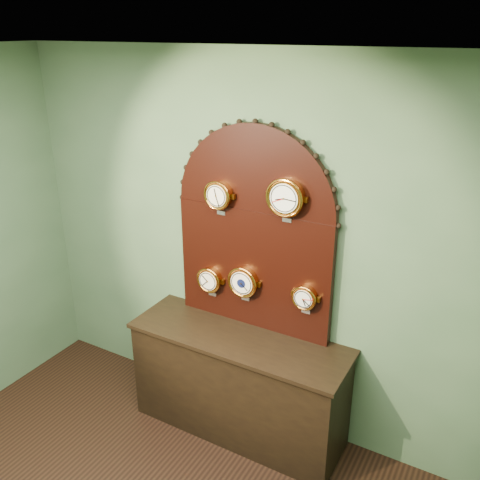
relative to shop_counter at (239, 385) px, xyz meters
The scene contains 8 objects.
wall_back 1.04m from the shop_counter, 90.00° to the left, with size 4.00×4.00×0.00m, color #4A6A48.
shop_counter is the anchor object (origin of this frame).
display_board 1.25m from the shop_counter, 90.00° to the left, with size 1.26×0.06×1.53m.
roman_clock 1.45m from the shop_counter, 148.16° to the left, with size 0.21×0.08×0.26m.
arabic_clock 1.51m from the shop_counter, 30.08° to the left, with size 0.26×0.08×0.31m.
hygrometer 0.83m from the shop_counter, 155.42° to the left, with size 0.20×0.08×0.25m.
barometer 0.81m from the shop_counter, 107.06° to the left, with size 0.24×0.08×0.29m.
tide_clock 0.92m from the shop_counter, 19.70° to the left, with size 0.18×0.08×0.23m.
Camera 1 is at (1.57, -0.53, 2.90)m, focal length 38.62 mm.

